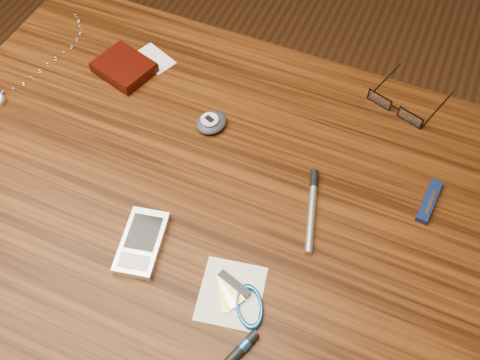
% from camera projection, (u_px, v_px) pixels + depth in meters
% --- Properties ---
extents(ground, '(3.80, 3.80, 0.00)m').
position_uv_depth(ground, '(221.00, 336.00, 1.46)').
color(ground, '#472814').
rests_on(ground, ground).
extents(desk, '(1.00, 0.70, 0.75)m').
position_uv_depth(desk, '(210.00, 221.00, 0.92)').
color(desk, '#3C1D09').
rests_on(desk, ground).
extents(wallet_and_card, '(0.13, 0.14, 0.02)m').
position_uv_depth(wallet_and_card, '(125.00, 67.00, 0.97)').
color(wallet_and_card, black).
rests_on(wallet_and_card, desk).
extents(eyeglasses, '(0.14, 0.14, 0.02)m').
position_uv_depth(eyeglasses, '(397.00, 107.00, 0.92)').
color(eyeglasses, black).
rests_on(eyeglasses, desk).
extents(pda_phone, '(0.08, 0.12, 0.02)m').
position_uv_depth(pda_phone, '(142.00, 242.00, 0.78)').
color(pda_phone, silver).
rests_on(pda_phone, desk).
extents(pedometer, '(0.06, 0.07, 0.02)m').
position_uv_depth(pedometer, '(211.00, 122.00, 0.90)').
color(pedometer, '#22232D').
rests_on(pedometer, desk).
extents(notepad_keys, '(0.12, 0.11, 0.01)m').
position_uv_depth(notepad_keys, '(240.00, 299.00, 0.73)').
color(notepad_keys, silver).
rests_on(notepad_keys, desk).
extents(pocket_knife, '(0.03, 0.08, 0.01)m').
position_uv_depth(pocket_knife, '(429.00, 201.00, 0.82)').
color(pocket_knife, '#0D1338').
rests_on(pocket_knife, desk).
extents(silver_pen, '(0.05, 0.14, 0.01)m').
position_uv_depth(silver_pen, '(312.00, 204.00, 0.82)').
color(silver_pen, '#B2B1B6').
rests_on(silver_pen, desk).
extents(black_blue_pen, '(0.05, 0.10, 0.01)m').
position_uv_depth(black_blue_pen, '(231.00, 359.00, 0.69)').
color(black_blue_pen, black).
rests_on(black_blue_pen, desk).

